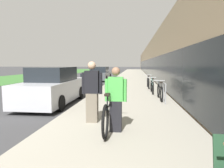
# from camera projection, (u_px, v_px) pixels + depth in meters

# --- Properties ---
(sidewalk_slab) EXTENTS (4.11, 70.00, 0.12)m
(sidewalk_slab) POSITION_uv_depth(u_px,v_px,m) (132.00, 77.00, 24.65)
(sidewalk_slab) COLOR #A39E8E
(sidewalk_slab) RESTS_ON ground
(storefront_facade) EXTENTS (10.01, 70.00, 4.51)m
(storefront_facade) POSITION_uv_depth(u_px,v_px,m) (178.00, 61.00, 31.52)
(storefront_facade) COLOR tan
(storefront_facade) RESTS_ON ground
(lawn_strip) EXTENTS (8.00, 70.00, 0.03)m
(lawn_strip) POSITION_uv_depth(u_px,v_px,m) (39.00, 75.00, 30.22)
(lawn_strip) COLOR #3D7533
(lawn_strip) RESTS_ON ground
(tandem_bicycle) EXTENTS (0.52, 2.46, 0.97)m
(tandem_bicycle) POSITION_uv_depth(u_px,v_px,m) (110.00, 112.00, 5.14)
(tandem_bicycle) COLOR black
(tandem_bicycle) RESTS_ON sidewalk_slab
(person_rider) EXTENTS (0.53, 0.21, 1.56)m
(person_rider) POSITION_uv_depth(u_px,v_px,m) (116.00, 99.00, 4.79)
(person_rider) COLOR black
(person_rider) RESTS_ON sidewalk_slab
(person_bystander) EXTENTS (0.58, 0.23, 1.70)m
(person_bystander) POSITION_uv_depth(u_px,v_px,m) (92.00, 92.00, 5.54)
(person_bystander) COLOR #756B5B
(person_bystander) RESTS_ON sidewalk_slab
(bike_rack_hoop) EXTENTS (0.05, 0.60, 0.84)m
(bike_rack_hoop) POSITION_uv_depth(u_px,v_px,m) (165.00, 91.00, 8.27)
(bike_rack_hoop) COLOR gray
(bike_rack_hoop) RESTS_ON sidewalk_slab
(cruiser_bike_nearest) EXTENTS (0.52, 1.80, 0.85)m
(cruiser_bike_nearest) POSITION_uv_depth(u_px,v_px,m) (160.00, 92.00, 9.12)
(cruiser_bike_nearest) COLOR black
(cruiser_bike_nearest) RESTS_ON sidewalk_slab
(cruiser_bike_middle) EXTENTS (0.52, 1.75, 0.86)m
(cruiser_bike_middle) POSITION_uv_depth(u_px,v_px,m) (152.00, 86.00, 11.19)
(cruiser_bike_middle) COLOR black
(cruiser_bike_middle) RESTS_ON sidewalk_slab
(cruiser_bike_farthest) EXTENTS (0.52, 1.83, 0.87)m
(cruiser_bike_farthest) POSITION_uv_depth(u_px,v_px,m) (148.00, 82.00, 13.52)
(cruiser_bike_farthest) COLOR black
(cruiser_bike_farthest) RESTS_ON sidewalk_slab
(parked_sedan_curbside) EXTENTS (1.80, 4.45, 1.61)m
(parked_sedan_curbside) POSITION_uv_depth(u_px,v_px,m) (54.00, 87.00, 8.74)
(parked_sedan_curbside) COLOR silver
(parked_sedan_curbside) RESTS_ON ground
(vintage_roadster_curbside) EXTENTS (1.87, 4.40, 0.98)m
(vintage_roadster_curbside) POSITION_uv_depth(u_px,v_px,m) (86.00, 81.00, 15.07)
(vintage_roadster_curbside) COLOR black
(vintage_roadster_curbside) RESTS_ON ground
(parked_sedan_far) EXTENTS (1.98, 4.75, 1.44)m
(parked_sedan_far) POSITION_uv_depth(u_px,v_px,m) (100.00, 74.00, 21.07)
(parked_sedan_far) COLOR #4C5156
(parked_sedan_far) RESTS_ON ground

